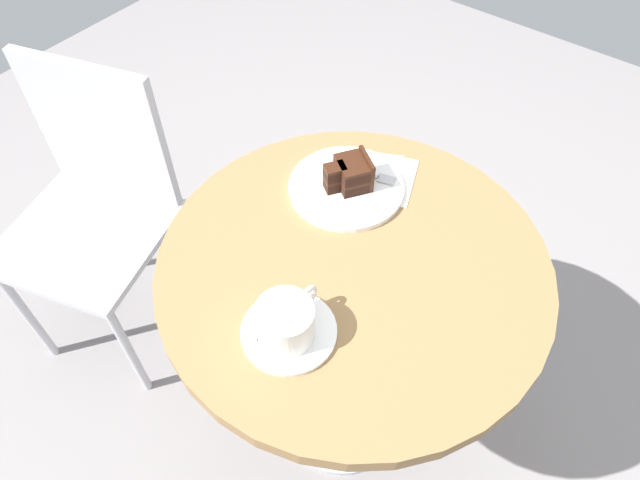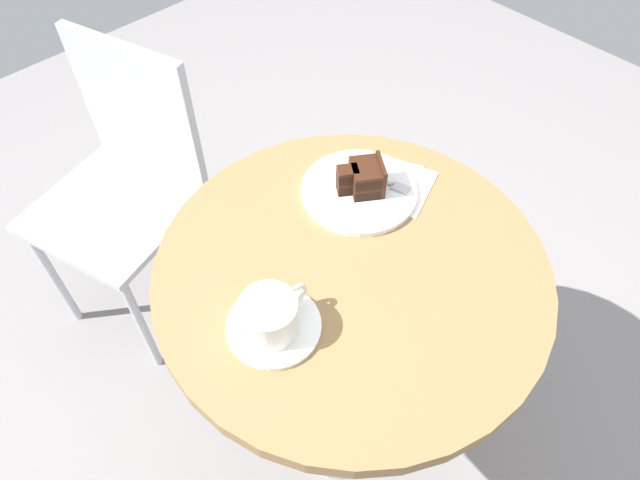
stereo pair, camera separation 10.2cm
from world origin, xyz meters
name	(u,v)px [view 1 (the left image)]	position (x,y,z in m)	size (l,w,h in m)	color
ground_plane	(342,416)	(0.00, 0.00, -0.01)	(4.40, 4.40, 0.01)	gray
cafe_table	(351,298)	(0.00, 0.00, 0.60)	(0.73, 0.73, 0.72)	olive
saucer	(288,331)	(-0.19, 0.00, 0.73)	(0.16, 0.16, 0.01)	white
coffee_cup	(285,320)	(-0.19, 0.00, 0.77)	(0.13, 0.10, 0.07)	white
teaspoon	(265,311)	(-0.18, 0.05, 0.73)	(0.10, 0.05, 0.00)	#B7B7BC
cake_plate	(346,187)	(0.14, 0.12, 0.73)	(0.23, 0.23, 0.01)	white
cake_slice	(351,174)	(0.15, 0.11, 0.77)	(0.10, 0.09, 0.07)	black
fork	(369,175)	(0.19, 0.10, 0.74)	(0.06, 0.14, 0.00)	#B7B7BC
napkin	(375,176)	(0.21, 0.09, 0.73)	(0.19, 0.20, 0.00)	silver
cafe_chair	(96,196)	(-0.09, 0.73, 0.50)	(0.48, 0.48, 0.84)	#BCBCC1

